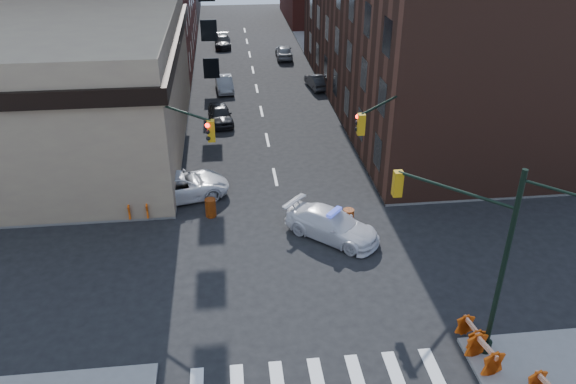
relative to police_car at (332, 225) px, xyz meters
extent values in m
plane|color=black|center=(-2.32, -2.70, -0.75)|extent=(140.00, 140.00, 0.00)
cube|color=gray|center=(-25.32, 30.05, -0.68)|extent=(34.00, 54.50, 0.15)
cube|color=gray|center=(20.68, 30.05, -0.68)|extent=(34.00, 54.50, 0.15)
cube|color=#9C8966|center=(-19.32, 13.80, 3.75)|extent=(22.00, 22.00, 9.00)
cube|color=#48281D|center=(10.68, 19.80, 6.25)|extent=(14.00, 34.00, 14.00)
cylinder|color=black|center=(4.48, -9.00, 3.40)|extent=(0.20, 0.20, 8.00)
cylinder|color=black|center=(4.48, -9.00, -0.35)|extent=(0.44, 0.44, 0.50)
cylinder|color=black|center=(2.89, -7.41, 5.90)|extent=(3.27, 3.27, 0.12)
cube|color=#BF8C0C|center=(1.30, -5.81, 5.40)|extent=(0.35, 0.35, 1.05)
sphere|color=#FF0C05|center=(1.45, -5.66, 5.75)|extent=(0.22, 0.22, 0.22)
sphere|color=black|center=(1.45, -5.66, 5.42)|extent=(0.22, 0.22, 0.22)
sphere|color=black|center=(1.45, -5.66, 5.09)|extent=(0.22, 0.22, 0.22)
cylinder|color=black|center=(5.33, -9.84, 7.00)|extent=(1.91, 1.91, 0.10)
cylinder|color=black|center=(-9.12, 3.60, 3.40)|extent=(0.20, 0.20, 8.00)
cylinder|color=black|center=(-9.12, 3.60, -0.35)|extent=(0.44, 0.44, 0.50)
cylinder|color=black|center=(-7.53, 2.01, 5.90)|extent=(3.27, 3.27, 0.12)
cube|color=#BF8C0C|center=(-5.94, 0.42, 5.40)|extent=(0.35, 0.35, 1.05)
sphere|color=#FF0C05|center=(-6.09, 0.27, 5.75)|extent=(0.22, 0.22, 0.22)
sphere|color=black|center=(-6.09, 0.27, 5.42)|extent=(0.22, 0.22, 0.22)
sphere|color=black|center=(-6.09, 0.27, 5.09)|extent=(0.22, 0.22, 0.22)
cylinder|color=black|center=(4.48, 3.60, 3.40)|extent=(0.20, 0.20, 8.00)
cylinder|color=black|center=(4.48, 3.60, -0.35)|extent=(0.44, 0.44, 0.50)
cylinder|color=black|center=(2.89, 2.01, 5.90)|extent=(3.27, 3.27, 0.12)
cube|color=#BF8C0C|center=(1.30, 0.42, 5.40)|extent=(0.35, 0.35, 1.05)
sphere|color=#FF0C05|center=(1.14, 0.58, 5.75)|extent=(0.22, 0.22, 0.22)
sphere|color=black|center=(1.14, 0.58, 5.42)|extent=(0.22, 0.22, 0.22)
sphere|color=black|center=(1.14, 0.58, 5.09)|extent=(0.22, 0.22, 0.22)
cylinder|color=black|center=(5.18, 23.30, 0.70)|extent=(0.24, 0.24, 2.60)
sphere|color=brown|center=(5.18, 23.30, 2.75)|extent=(3.00, 3.00, 3.00)
cylinder|color=black|center=(5.18, 31.30, 0.70)|extent=(0.24, 0.24, 2.60)
sphere|color=brown|center=(5.18, 31.30, 2.75)|extent=(3.00, 3.00, 3.00)
imported|color=white|center=(0.00, 0.00, 0.00)|extent=(5.28, 5.06, 1.51)
imported|color=white|center=(-8.12, 5.22, 0.04)|extent=(6.22, 3.98, 1.60)
imported|color=black|center=(-5.68, 17.11, -0.05)|extent=(2.19, 4.34, 1.42)
imported|color=gray|center=(-5.25, 24.98, -0.09)|extent=(1.73, 4.14, 1.33)
imported|color=black|center=(-5.21, 40.91, -0.10)|extent=(1.91, 4.52, 1.30)
imported|color=black|center=(3.18, 24.80, -0.11)|extent=(1.90, 4.09, 1.30)
imported|color=gray|center=(1.30, 35.37, -0.03)|extent=(1.83, 4.31, 1.45)
imported|color=black|center=(-9.58, 6.46, 0.40)|extent=(0.79, 0.58, 2.00)
imported|color=black|center=(-13.59, 3.30, 0.21)|extent=(0.94, 0.82, 1.64)
imported|color=black|center=(-12.15, 4.36, 0.28)|extent=(1.10, 0.95, 1.77)
cylinder|color=#EB3C0B|center=(1.07, 0.94, -0.23)|extent=(0.76, 0.76, 1.06)
cylinder|color=orange|center=(-6.35, 2.90, -0.22)|extent=(0.74, 0.74, 1.07)
camera|label=1|loc=(-5.14, -24.48, 15.53)|focal=35.00mm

